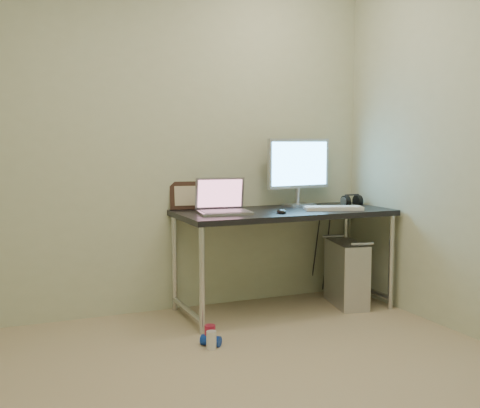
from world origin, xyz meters
name	(u,v)px	position (x,y,z in m)	size (l,w,h in m)	color
floor	(244,406)	(0.00, 0.00, 0.00)	(3.50, 3.50, 0.00)	tan
wall_back	(147,142)	(0.00, 1.75, 1.25)	(3.50, 0.02, 2.50)	beige
desk	(283,221)	(0.93, 1.40, 0.67)	(1.58, 0.69, 0.75)	black
tower_computer	(346,274)	(1.44, 1.33, 0.24)	(0.30, 0.50, 0.52)	silver
cable_a	(316,246)	(1.39, 1.70, 0.40)	(0.01, 0.01, 0.70)	black
cable_b	(327,248)	(1.48, 1.68, 0.38)	(0.01, 0.01, 0.72)	black
can_red	(210,335)	(0.15, 0.88, 0.06)	(0.07, 0.07, 0.12)	#B21D3E
can_white	(211,340)	(0.13, 0.80, 0.06)	(0.06, 0.06, 0.11)	silver
can_blue	(211,341)	(0.15, 0.86, 0.03)	(0.07, 0.07, 0.12)	#0E31A0
laptop	(223,205)	(0.45, 1.42, 0.81)	(0.39, 0.34, 0.25)	#AEAFB6
monitor	(299,167)	(1.18, 1.63, 1.06)	(0.56, 0.19, 0.53)	#AEAFB6
keyboard	(333,208)	(1.28, 1.27, 0.76)	(0.43, 0.14, 0.03)	silver
mouse_right	(357,206)	(1.50, 1.29, 0.77)	(0.07, 0.10, 0.04)	black
mouse_left	(281,211)	(0.83, 1.24, 0.77)	(0.07, 0.11, 0.04)	black
headphones	(352,201)	(1.60, 1.52, 0.78)	(0.16, 0.10, 0.11)	black
picture_frame	(187,196)	(0.29, 1.72, 0.85)	(0.26, 0.03, 0.21)	black
webcam	(216,198)	(0.49, 1.65, 0.84)	(0.05, 0.04, 0.12)	silver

